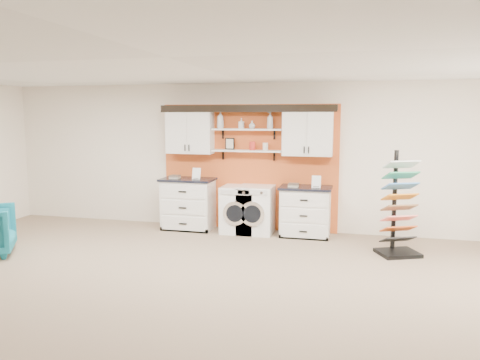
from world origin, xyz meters
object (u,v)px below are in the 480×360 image
(dryer, at_px, (256,210))
(sample_rack, at_px, (398,222))
(washer, at_px, (239,209))
(base_cabinet_right, at_px, (305,211))
(base_cabinet_left, at_px, (188,204))

(dryer, bearing_deg, sample_rack, -18.28)
(sample_rack, bearing_deg, washer, 139.79)
(base_cabinet_right, bearing_deg, dryer, -179.79)
(sample_rack, bearing_deg, base_cabinet_right, 128.19)
(base_cabinet_right, xyz_separation_m, sample_rack, (1.54, -0.82, 0.07))
(dryer, bearing_deg, base_cabinet_left, 179.86)
(base_cabinet_right, relative_size, washer, 1.06)
(washer, bearing_deg, base_cabinet_left, 179.81)
(washer, distance_m, dryer, 0.33)
(base_cabinet_left, bearing_deg, washer, -0.19)
(base_cabinet_right, distance_m, washer, 1.24)
(base_cabinet_right, distance_m, sample_rack, 1.75)
(base_cabinet_right, bearing_deg, base_cabinet_left, -180.00)
(base_cabinet_left, distance_m, dryer, 1.34)
(base_cabinet_left, relative_size, washer, 1.15)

